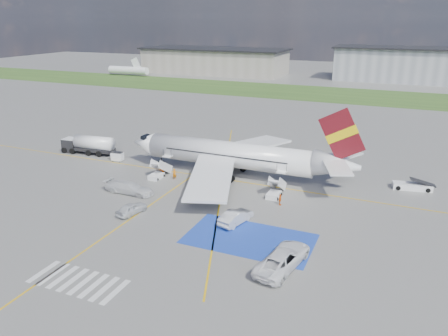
{
  "coord_description": "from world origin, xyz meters",
  "views": [
    {
      "loc": [
        24.36,
        -44.58,
        23.27
      ],
      "look_at": [
        1.99,
        7.53,
        3.5
      ],
      "focal_mm": 35.0,
      "sensor_mm": 36.0,
      "label": 1
    }
  ],
  "objects": [
    {
      "name": "car_silver_b",
      "position": [
        7.18,
        -1.03,
        0.83
      ],
      "size": [
        3.0,
        5.32,
        1.66
      ],
      "primitive_type": "imported",
      "rotation": [
        0.0,
        0.0,
        2.88
      ],
      "color": "#A5A7AC",
      "rests_on": "ground"
    },
    {
      "name": "airstairs_aft",
      "position": [
        9.0,
        8.7,
        0.62
      ],
      "size": [
        1.9,
        5.2,
        3.6
      ],
      "color": "white",
      "rests_on": "ground"
    },
    {
      "name": "ground",
      "position": [
        0.0,
        0.0,
        0.0
      ],
      "size": [
        400.0,
        400.0,
        0.0
      ],
      "primitive_type": "plane",
      "color": "#60605E",
      "rests_on": "ground"
    },
    {
      "name": "van_white_a",
      "position": [
        14.94,
        -8.0,
        1.19
      ],
      "size": [
        3.96,
        6.77,
        2.39
      ],
      "primitive_type": "imported",
      "rotation": [
        0.0,
        0.0,
        2.97
      ],
      "color": "white",
      "rests_on": "ground"
    },
    {
      "name": "crew_fwd",
      "position": [
        -6.76,
        9.09,
        0.82
      ],
      "size": [
        0.69,
        0.7,
        1.64
      ],
      "primitive_type": "imported",
      "rotation": [
        0.0,
        0.0,
        0.82
      ],
      "color": "orange",
      "rests_on": "ground"
    },
    {
      "name": "airliner",
      "position": [
        1.51,
        14.0,
        3.39
      ],
      "size": [
        36.81,
        32.95,
        11.92
      ],
      "color": "white",
      "rests_on": "ground"
    },
    {
      "name": "taxiway_line_diag",
      "position": [
        0.0,
        12.0,
        0.01
      ],
      "size": [
        20.71,
        56.45,
        0.01
      ],
      "primitive_type": "cube",
      "rotation": [
        0.0,
        0.0,
        0.35
      ],
      "color": "gold",
      "rests_on": "ground"
    },
    {
      "name": "terminal_centre",
      "position": [
        20.0,
        135.0,
        6.0
      ],
      "size": [
        48.0,
        18.0,
        12.0
      ],
      "primitive_type": "cube",
      "color": "gray",
      "rests_on": "ground"
    },
    {
      "name": "crosswalk",
      "position": [
        -1.8,
        -18.0,
        0.01
      ],
      "size": [
        9.0,
        4.0,
        0.01
      ],
      "color": "silver",
      "rests_on": "ground"
    },
    {
      "name": "staging_box",
      "position": [
        10.0,
        -4.0,
        0.01
      ],
      "size": [
        14.0,
        8.0,
        0.01
      ],
      "primitive_type": "cube",
      "color": "#1B3CA7",
      "rests_on": "ground"
    },
    {
      "name": "belt_loader",
      "position": [
        26.26,
        18.87,
        0.42
      ],
      "size": [
        5.84,
        2.91,
        1.69
      ],
      "rotation": [
        0.0,
        0.0,
        0.18
      ],
      "color": "white",
      "rests_on": "ground"
    },
    {
      "name": "gpu_cart",
      "position": [
        -20.01,
        12.96,
        0.72
      ],
      "size": [
        2.01,
        1.39,
        1.6
      ],
      "rotation": [
        0.0,
        0.0,
        0.08
      ],
      "color": "white",
      "rests_on": "ground"
    },
    {
      "name": "terminal_west",
      "position": [
        -55.0,
        130.0,
        5.0
      ],
      "size": [
        60.0,
        22.0,
        10.0
      ],
      "primitive_type": "cube",
      "color": "gray",
      "rests_on": "ground"
    },
    {
      "name": "taxiway_line_cross",
      "position": [
        -5.0,
        -10.0,
        0.01
      ],
      "size": [
        0.2,
        60.0,
        0.01
      ],
      "primitive_type": "cube",
      "color": "gold",
      "rests_on": "ground"
    },
    {
      "name": "crew_aft",
      "position": [
        10.51,
        6.13,
        0.77
      ],
      "size": [
        0.39,
        0.9,
        1.53
      ],
      "primitive_type": "imported",
      "rotation": [
        0.0,
        0.0,
        1.59
      ],
      "color": "#E85E0C",
      "rests_on": "ground"
    },
    {
      "name": "airstairs_fwd",
      "position": [
        -9.5,
        8.7,
        0.62
      ],
      "size": [
        1.9,
        5.2,
        3.6
      ],
      "color": "white",
      "rests_on": "ground"
    },
    {
      "name": "crew_nose",
      "position": [
        -9.36,
        9.74,
        0.97
      ],
      "size": [
        0.91,
        1.07,
        1.94
      ],
      "primitive_type": "imported",
      "rotation": [
        0.0,
        0.0,
        -1.36
      ],
      "color": "orange",
      "rests_on": "ground"
    },
    {
      "name": "van_white_b",
      "position": [
        -9.89,
        1.83,
        1.08
      ],
      "size": [
        5.56,
        2.35,
        2.16
      ],
      "primitive_type": "imported",
      "rotation": [
        0.0,
        0.0,
        1.55
      ],
      "color": "silver",
      "rests_on": "ground"
    },
    {
      "name": "fuel_tanker",
      "position": [
        -27.28,
        14.51,
        1.39
      ],
      "size": [
        9.87,
        3.52,
        3.3
      ],
      "rotation": [
        0.0,
        0.0,
        0.09
      ],
      "color": "black",
      "rests_on": "ground"
    },
    {
      "name": "taxiway_line_main",
      "position": [
        0.0,
        12.0,
        0.01
      ],
      "size": [
        120.0,
        0.2,
        0.01
      ],
      "primitive_type": "cube",
      "color": "gold",
      "rests_on": "ground"
    },
    {
      "name": "grass_strip",
      "position": [
        0.0,
        95.0,
        0.01
      ],
      "size": [
        400.0,
        30.0,
        0.01
      ],
      "primitive_type": "cube",
      "color": "#2D4C1E",
      "rests_on": "ground"
    },
    {
      "name": "car_silver_a",
      "position": [
        -5.68,
        -3.73,
        0.73
      ],
      "size": [
        2.51,
        4.54,
        1.46
      ],
      "primitive_type": "imported",
      "rotation": [
        0.0,
        0.0,
        2.95
      ],
      "color": "silver",
      "rests_on": "ground"
    }
  ]
}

